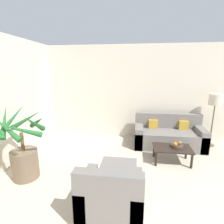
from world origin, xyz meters
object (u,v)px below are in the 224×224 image
object	(u,v)px
potted_palm	(24,153)
fruit_bowl	(177,146)
sofa_loveseat	(168,136)
floor_lamp	(215,102)
coffee_table	(172,150)
ottoman	(119,173)
apple_green	(180,143)
armchair	(111,197)
apple_red	(177,143)
orange_fruit	(175,144)

from	to	relation	value
potted_palm	fruit_bowl	distance (m)	3.12
sofa_loveseat	floor_lamp	size ratio (longest dim) A/B	1.26
sofa_loveseat	coffee_table	bearing A→B (deg)	-94.57
floor_lamp	ottoman	world-z (taller)	floor_lamp
apple_green	ottoman	bearing A→B (deg)	-142.50
potted_palm	armchair	xyz separation A→B (m)	(1.72, -0.64, -0.22)
apple_red	ottoman	world-z (taller)	apple_red
sofa_loveseat	coffee_table	world-z (taller)	sofa_loveseat
fruit_bowl	apple_red	xyz separation A→B (m)	(0.00, 0.00, 0.06)
armchair	ottoman	xyz separation A→B (m)	(0.04, 0.72, -0.08)
potted_palm	armchair	distance (m)	1.85
potted_palm	sofa_loveseat	size ratio (longest dim) A/B	0.78
coffee_table	apple_red	bearing A→B (deg)	21.54
potted_palm	sofa_loveseat	xyz separation A→B (m)	(2.92, 1.83, -0.21)
floor_lamp	armchair	distance (m)	3.67
fruit_bowl	potted_palm	bearing A→B (deg)	-161.35
apple_green	potted_palm	bearing A→B (deg)	-160.85
sofa_loveseat	apple_red	size ratio (longest dim) A/B	25.15
fruit_bowl	apple_green	world-z (taller)	apple_green
fruit_bowl	apple_green	distance (m)	0.11
potted_palm	fruit_bowl	bearing A→B (deg)	18.65
apple_red	apple_green	world-z (taller)	apple_green
potted_palm	armchair	world-z (taller)	potted_palm
fruit_bowl	orange_fruit	xyz separation A→B (m)	(-0.05, -0.06, 0.07)
armchair	apple_red	bearing A→B (deg)	52.95
floor_lamp	coffee_table	bearing A→B (deg)	-138.47
floor_lamp	orange_fruit	bearing A→B (deg)	-136.75
sofa_loveseat	coffee_table	size ratio (longest dim) A/B	2.19
potted_palm	coffee_table	size ratio (longest dim) A/B	1.71
ottoman	apple_red	bearing A→B (deg)	37.49
sofa_loveseat	ottoman	xyz separation A→B (m)	(-1.16, -1.76, -0.10)
fruit_bowl	apple_red	distance (m)	0.06
potted_palm	armchair	bearing A→B (deg)	-20.38
potted_palm	apple_green	bearing A→B (deg)	19.15
sofa_loveseat	fruit_bowl	xyz separation A→B (m)	(0.03, -0.84, 0.09)
potted_palm	ottoman	size ratio (longest dim) A/B	2.20
sofa_loveseat	fruit_bowl	bearing A→B (deg)	-87.71
coffee_table	orange_fruit	xyz separation A→B (m)	(0.05, -0.02, 0.14)
coffee_table	fruit_bowl	bearing A→B (deg)	21.35
apple_green	armchair	xyz separation A→B (m)	(-1.30, -1.69, -0.16)
floor_lamp	orange_fruit	world-z (taller)	floor_lamp
coffee_table	apple_red	xyz separation A→B (m)	(0.11, 0.04, 0.13)
floor_lamp	apple_green	bearing A→B (deg)	-136.66
armchair	orange_fruit	bearing A→B (deg)	53.21
orange_fruit	ottoman	distance (m)	1.45
fruit_bowl	apple_red	size ratio (longest dim) A/B	3.78
apple_red	ottoman	distance (m)	1.53
sofa_loveseat	fruit_bowl	size ratio (longest dim) A/B	6.65
coffee_table	fruit_bowl	xyz separation A→B (m)	(0.10, 0.04, 0.08)
potted_palm	ottoman	world-z (taller)	potted_palm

